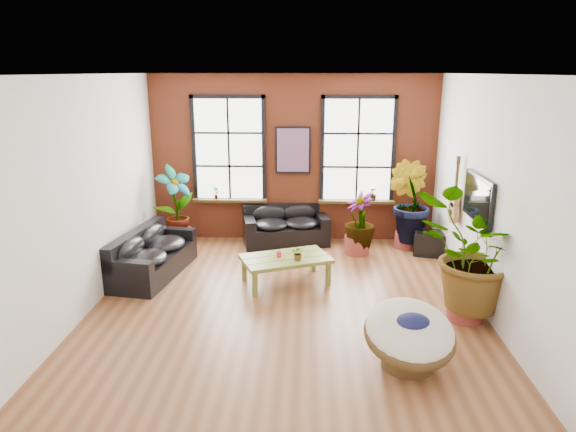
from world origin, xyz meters
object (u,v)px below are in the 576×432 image
Objects in this scene: sofa_left at (151,255)px; coffee_table at (286,260)px; papasan_chair at (410,334)px; sofa_back at (285,226)px.

sofa_left reaches higher than coffee_table.
papasan_chair is (4.07, -2.83, 0.07)m from sofa_left.
papasan_chair is at bearing -115.56° from sofa_left.
sofa_back is 0.88× the size of sofa_left.
papasan_chair is at bearing -81.33° from sofa_back.
papasan_chair is at bearing -79.31° from coffee_table.
sofa_left is at bearing 135.44° from papasan_chair.
papasan_chair is (1.63, -2.55, 0.02)m from coffee_table.
papasan_chair reaches higher than sofa_left.
papasan_chair reaches higher than sofa_back.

